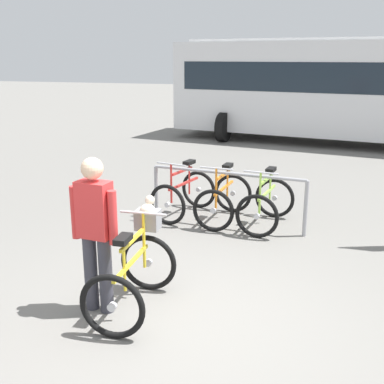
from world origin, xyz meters
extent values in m
plane|color=slate|center=(0.00, 0.00, 0.00)|extent=(80.00, 80.00, 0.00)
cylinder|color=#99999E|center=(-1.45, 3.08, 0.42)|extent=(0.06, 0.06, 0.85)
cylinder|color=#99999E|center=(0.99, 2.84, 0.42)|extent=(0.06, 0.06, 0.85)
cylinder|color=#99999E|center=(-0.23, 2.96, 0.85)|extent=(2.44, 0.29, 0.05)
torus|color=black|center=(-0.91, 3.71, 0.33)|extent=(0.66, 0.21, 0.66)
cylinder|color=#B7B7BC|center=(-0.91, 3.71, 0.33)|extent=(0.09, 0.08, 0.08)
torus|color=black|center=(-1.13, 2.72, 0.33)|extent=(0.66, 0.21, 0.66)
cylinder|color=#B7B7BC|center=(-1.13, 2.72, 0.33)|extent=(0.09, 0.08, 0.08)
cube|color=red|center=(-1.02, 3.22, 0.56)|extent=(0.23, 0.90, 0.04)
cube|color=red|center=(-1.03, 3.17, 0.78)|extent=(0.17, 0.61, 0.04)
cylinder|color=red|center=(-0.98, 3.39, 0.60)|extent=(0.03, 0.03, 0.55)
cube|color=black|center=(-0.98, 3.39, 0.88)|extent=(0.17, 0.26, 0.06)
cylinder|color=red|center=(-1.10, 2.84, 0.65)|extent=(0.03, 0.03, 0.63)
cylinder|color=#B7B7BC|center=(-1.10, 2.84, 0.96)|extent=(0.51, 0.14, 0.03)
torus|color=black|center=(-0.28, 3.65, 0.33)|extent=(0.66, 0.13, 0.66)
cylinder|color=#B7B7BC|center=(-0.28, 3.65, 0.33)|extent=(0.08, 0.07, 0.08)
torus|color=black|center=(-0.36, 2.64, 0.33)|extent=(0.66, 0.13, 0.66)
cylinder|color=#B7B7BC|center=(-0.36, 2.64, 0.33)|extent=(0.08, 0.07, 0.08)
cube|color=orange|center=(-0.32, 3.15, 0.56)|extent=(0.11, 0.92, 0.04)
cube|color=orange|center=(-0.32, 3.10, 0.78)|extent=(0.09, 0.61, 0.04)
cylinder|color=orange|center=(-0.31, 3.33, 0.60)|extent=(0.03, 0.03, 0.55)
cube|color=black|center=(-0.31, 3.33, 0.88)|extent=(0.14, 0.25, 0.06)
cylinder|color=orange|center=(-0.35, 2.76, 0.65)|extent=(0.03, 0.03, 0.63)
cylinder|color=#B7B7BC|center=(-0.35, 2.76, 0.96)|extent=(0.52, 0.07, 0.03)
torus|color=black|center=(0.44, 3.58, 0.33)|extent=(0.66, 0.15, 0.66)
cylinder|color=#B7B7BC|center=(0.44, 3.58, 0.33)|extent=(0.09, 0.07, 0.08)
torus|color=black|center=(0.31, 2.57, 0.33)|extent=(0.66, 0.15, 0.66)
cylinder|color=#B7B7BC|center=(0.31, 2.57, 0.33)|extent=(0.09, 0.07, 0.08)
cube|color=#9ED14C|center=(0.38, 3.08, 0.56)|extent=(0.15, 0.92, 0.04)
cube|color=#9ED14C|center=(0.37, 3.03, 0.78)|extent=(0.11, 0.61, 0.04)
cylinder|color=#9ED14C|center=(0.40, 3.26, 0.60)|extent=(0.03, 0.03, 0.55)
cube|color=black|center=(0.40, 3.26, 0.88)|extent=(0.15, 0.25, 0.06)
cylinder|color=#9ED14C|center=(0.33, 2.69, 0.65)|extent=(0.03, 0.03, 0.63)
cylinder|color=#B7B7BC|center=(0.33, 2.69, 0.96)|extent=(0.52, 0.09, 0.03)
torus|color=black|center=(-0.54, -0.43, 0.33)|extent=(0.66, 0.09, 0.66)
cylinder|color=#B7B7BC|center=(-0.54, -0.43, 0.33)|extent=(0.08, 0.06, 0.08)
torus|color=black|center=(-0.59, 0.59, 0.33)|extent=(0.66, 0.09, 0.66)
cylinder|color=#B7B7BC|center=(-0.59, 0.59, 0.33)|extent=(0.08, 0.06, 0.08)
cube|color=yellow|center=(-0.56, 0.08, 0.56)|extent=(0.08, 0.92, 0.04)
cube|color=yellow|center=(-0.56, 0.13, 0.78)|extent=(0.06, 0.61, 0.04)
cylinder|color=yellow|center=(-0.55, -0.10, 0.60)|extent=(0.03, 0.03, 0.55)
cube|color=black|center=(-0.55, -0.10, 0.88)|extent=(0.13, 0.25, 0.06)
cylinder|color=yellow|center=(-0.58, 0.47, 0.65)|extent=(0.03, 0.03, 0.63)
cylinder|color=#B7B7BC|center=(-0.58, 0.47, 0.96)|extent=(0.52, 0.05, 0.03)
cube|color=gray|center=(-0.59, 0.61, 0.84)|extent=(0.27, 0.21, 0.22)
ellipsoid|color=beige|center=(-0.59, 0.61, 0.94)|extent=(0.19, 0.17, 0.16)
sphere|color=beige|center=(-0.59, 0.69, 1.04)|extent=(0.11, 0.11, 0.11)
cylinder|color=#383842|center=(-0.82, 0.01, 0.41)|extent=(0.14, 0.14, 0.82)
cylinder|color=#383842|center=(-1.00, 0.02, 0.41)|extent=(0.14, 0.14, 0.82)
cube|color=red|center=(-0.91, 0.01, 1.11)|extent=(0.36, 0.23, 0.58)
cylinder|color=red|center=(-0.69, -0.03, 1.06)|extent=(0.09, 0.09, 0.55)
cylinder|color=red|center=(-1.13, 0.01, 1.06)|extent=(0.09, 0.09, 0.55)
sphere|color=beige|center=(-0.91, 0.01, 1.53)|extent=(0.22, 0.22, 0.22)
cube|color=silver|center=(1.32, 11.22, 1.65)|extent=(10.26, 3.96, 2.70)
cube|color=#19232D|center=(1.32, 11.22, 2.00)|extent=(9.47, 3.87, 0.84)
cube|color=silver|center=(1.32, 11.22, 3.04)|extent=(9.24, 3.57, 0.08)
cylinder|color=black|center=(-2.08, 10.47, 0.45)|extent=(0.38, 0.93, 0.90)
cylinder|color=black|center=(-1.70, 12.94, 0.45)|extent=(0.38, 0.93, 0.90)
camera|label=1|loc=(1.35, -4.03, 2.58)|focal=44.76mm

